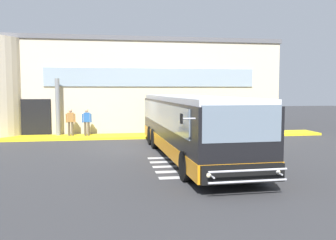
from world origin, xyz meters
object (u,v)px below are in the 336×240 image
(entry_support_column, at_px, (58,107))
(bus_main_foreground, at_px, (190,127))
(passenger_near_column, at_px, (71,120))
(passenger_by_doorway, at_px, (87,121))

(entry_support_column, xyz_separation_m, bus_main_foreground, (6.70, -7.84, -0.58))
(entry_support_column, relative_size, bus_main_foreground, 0.29)
(passenger_near_column, height_order, passenger_by_doorway, same)
(passenger_near_column, bearing_deg, bus_main_foreground, -51.73)
(entry_support_column, xyz_separation_m, passenger_by_doorway, (1.79, -0.52, -0.84))
(entry_support_column, height_order, passenger_by_doorway, entry_support_column)
(bus_main_foreground, relative_size, passenger_by_doorway, 7.35)
(entry_support_column, height_order, passenger_near_column, entry_support_column)
(entry_support_column, height_order, bus_main_foreground, entry_support_column)
(entry_support_column, distance_m, bus_main_foreground, 10.33)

